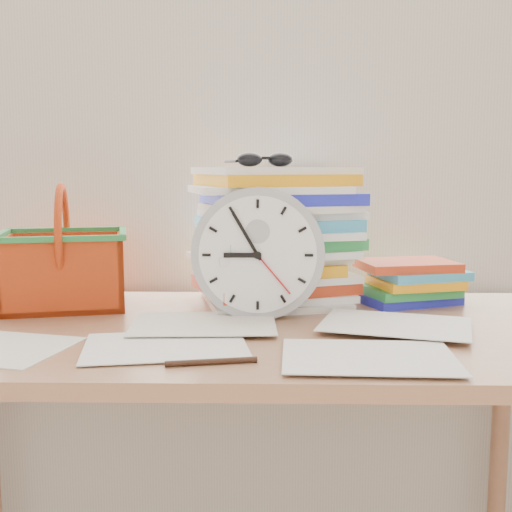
{
  "coord_description": "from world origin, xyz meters",
  "views": [
    {
      "loc": [
        0.06,
        0.35,
        1.06
      ],
      "look_at": [
        0.04,
        1.6,
        0.89
      ],
      "focal_mm": 45.0,
      "sensor_mm": 36.0,
      "label": 1
    }
  ],
  "objects_px": {
    "clock": "(258,253)",
    "book_stack": "(412,282)",
    "paper_stack": "(274,236)",
    "basket": "(63,247)",
    "desk": "(236,362)"
  },
  "relations": [
    {
      "from": "paper_stack",
      "to": "basket",
      "type": "bearing_deg",
      "value": -173.23
    },
    {
      "from": "paper_stack",
      "to": "book_stack",
      "type": "distance_m",
      "value": 0.34
    },
    {
      "from": "clock",
      "to": "basket",
      "type": "xyz_separation_m",
      "value": [
        -0.44,
        0.1,
        -0.0
      ]
    },
    {
      "from": "clock",
      "to": "basket",
      "type": "distance_m",
      "value": 0.45
    },
    {
      "from": "desk",
      "to": "clock",
      "type": "height_order",
      "value": "clock"
    },
    {
      "from": "desk",
      "to": "book_stack",
      "type": "xyz_separation_m",
      "value": [
        0.4,
        0.22,
        0.12
      ]
    },
    {
      "from": "basket",
      "to": "clock",
      "type": "bearing_deg",
      "value": -25.48
    },
    {
      "from": "clock",
      "to": "basket",
      "type": "height_order",
      "value": "clock"
    },
    {
      "from": "clock",
      "to": "book_stack",
      "type": "relative_size",
      "value": 1.14
    },
    {
      "from": "desk",
      "to": "book_stack",
      "type": "bearing_deg",
      "value": 29.11
    },
    {
      "from": "paper_stack",
      "to": "desk",
      "type": "bearing_deg",
      "value": -108.99
    },
    {
      "from": "book_stack",
      "to": "basket",
      "type": "height_order",
      "value": "basket"
    },
    {
      "from": "desk",
      "to": "book_stack",
      "type": "relative_size",
      "value": 5.82
    },
    {
      "from": "desk",
      "to": "basket",
      "type": "distance_m",
      "value": 0.48
    },
    {
      "from": "paper_stack",
      "to": "basket",
      "type": "height_order",
      "value": "paper_stack"
    }
  ]
}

